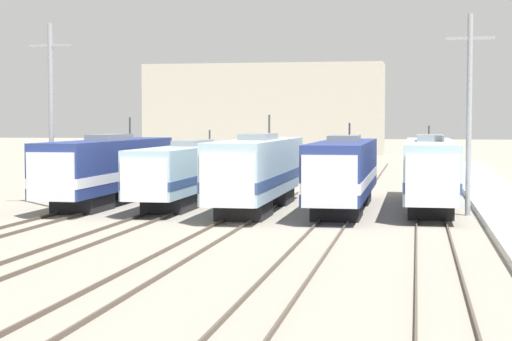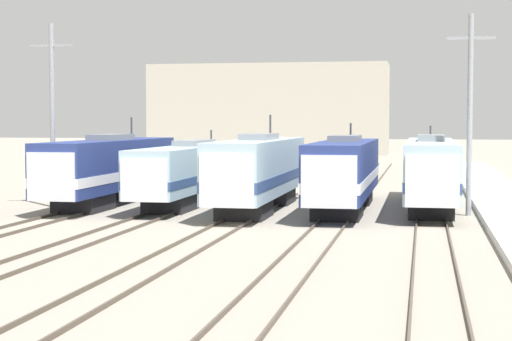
{
  "view_description": "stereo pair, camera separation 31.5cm",
  "coord_description": "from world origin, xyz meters",
  "px_view_note": "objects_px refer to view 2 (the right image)",
  "views": [
    {
      "loc": [
        8.83,
        -40.75,
        5.08
      ],
      "look_at": [
        0.88,
        1.45,
        2.58
      ],
      "focal_mm": 60.0,
      "sensor_mm": 36.0,
      "label": 1
    },
    {
      "loc": [
        9.14,
        -40.69,
        5.08
      ],
      "look_at": [
        0.88,
        1.45,
        2.58
      ],
      "focal_mm": 60.0,
      "sensor_mm": 36.0,
      "label": 2
    }
  ],
  "objects_px": {
    "locomotive_center": "(257,171)",
    "locomotive_center_right": "(344,172)",
    "catenary_tower_left": "(52,111)",
    "catenary_tower_right": "(470,110)",
    "locomotive_center_left": "(193,171)",
    "locomotive_far_left": "(108,169)",
    "locomotive_far_right": "(431,171)"
  },
  "relations": [
    {
      "from": "catenary_tower_right",
      "to": "locomotive_center_left",
      "type": "bearing_deg",
      "value": 166.89
    },
    {
      "from": "locomotive_far_left",
      "to": "catenary_tower_right",
      "type": "bearing_deg",
      "value": -5.47
    },
    {
      "from": "locomotive_center_right",
      "to": "catenary_tower_left",
      "type": "relative_size",
      "value": 1.57
    },
    {
      "from": "locomotive_center",
      "to": "catenary_tower_left",
      "type": "bearing_deg",
      "value": -179.7
    },
    {
      "from": "locomotive_far_left",
      "to": "catenary_tower_left",
      "type": "height_order",
      "value": "catenary_tower_left"
    },
    {
      "from": "locomotive_far_left",
      "to": "catenary_tower_left",
      "type": "distance_m",
      "value": 4.8
    },
    {
      "from": "locomotive_center_right",
      "to": "catenary_tower_left",
      "type": "xyz_separation_m",
      "value": [
        -17.02,
        -1.09,
        3.45
      ]
    },
    {
      "from": "locomotive_center_right",
      "to": "locomotive_far_right",
      "type": "xyz_separation_m",
      "value": [
        4.79,
        2.26,
        0.0
      ]
    },
    {
      "from": "catenary_tower_left",
      "to": "catenary_tower_right",
      "type": "height_order",
      "value": "same"
    },
    {
      "from": "catenary_tower_left",
      "to": "catenary_tower_right",
      "type": "relative_size",
      "value": 1.0
    },
    {
      "from": "locomotive_far_right",
      "to": "catenary_tower_right",
      "type": "bearing_deg",
      "value": -59.39
    },
    {
      "from": "locomotive_far_right",
      "to": "catenary_tower_right",
      "type": "distance_m",
      "value": 5.2
    },
    {
      "from": "locomotive_center",
      "to": "locomotive_center_right",
      "type": "distance_m",
      "value": 4.9
    },
    {
      "from": "locomotive_center_left",
      "to": "locomotive_center_right",
      "type": "xyz_separation_m",
      "value": [
        9.58,
        -2.72,
        0.17
      ]
    },
    {
      "from": "locomotive_center",
      "to": "catenary_tower_left",
      "type": "distance_m",
      "value": 12.7
    },
    {
      "from": "locomotive_far_left",
      "to": "locomotive_center_left",
      "type": "height_order",
      "value": "locomotive_far_left"
    },
    {
      "from": "locomotive_center",
      "to": "locomotive_center_right",
      "type": "height_order",
      "value": "locomotive_center"
    },
    {
      "from": "locomotive_far_left",
      "to": "locomotive_center",
      "type": "bearing_deg",
      "value": -11.55
    },
    {
      "from": "locomotive_center_left",
      "to": "catenary_tower_left",
      "type": "height_order",
      "value": "catenary_tower_left"
    },
    {
      "from": "catenary_tower_right",
      "to": "locomotive_far_left",
      "type": "bearing_deg",
      "value": 174.53
    },
    {
      "from": "locomotive_center_left",
      "to": "catenary_tower_right",
      "type": "xyz_separation_m",
      "value": [
        16.34,
        -3.8,
        3.63
      ]
    },
    {
      "from": "locomotive_far_left",
      "to": "locomotive_center_right",
      "type": "height_order",
      "value": "locomotive_far_left"
    },
    {
      "from": "locomotive_center_right",
      "to": "catenary_tower_right",
      "type": "height_order",
      "value": "catenary_tower_right"
    },
    {
      "from": "catenary_tower_left",
      "to": "locomotive_center_left",
      "type": "bearing_deg",
      "value": 27.07
    },
    {
      "from": "locomotive_center",
      "to": "catenary_tower_left",
      "type": "height_order",
      "value": "catenary_tower_left"
    },
    {
      "from": "locomotive_center",
      "to": "locomotive_far_right",
      "type": "height_order",
      "value": "locomotive_center"
    },
    {
      "from": "catenary_tower_right",
      "to": "catenary_tower_left",
      "type": "bearing_deg",
      "value": 180.0
    },
    {
      "from": "catenary_tower_right",
      "to": "locomotive_far_right",
      "type": "bearing_deg",
      "value": 120.61
    },
    {
      "from": "locomotive_center_left",
      "to": "locomotive_far_right",
      "type": "xyz_separation_m",
      "value": [
        14.36,
        -0.46,
        0.18
      ]
    },
    {
      "from": "locomotive_center_right",
      "to": "locomotive_center_left",
      "type": "bearing_deg",
      "value": 164.14
    },
    {
      "from": "locomotive_center_left",
      "to": "locomotive_far_left",
      "type": "bearing_deg",
      "value": -159.57
    },
    {
      "from": "locomotive_far_left",
      "to": "locomotive_center",
      "type": "distance_m",
      "value": 9.77
    }
  ]
}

